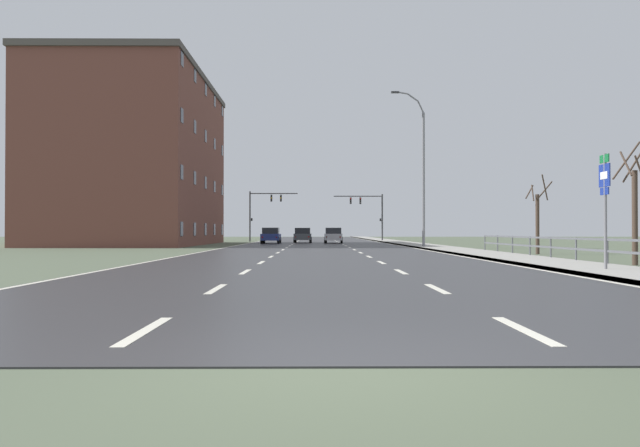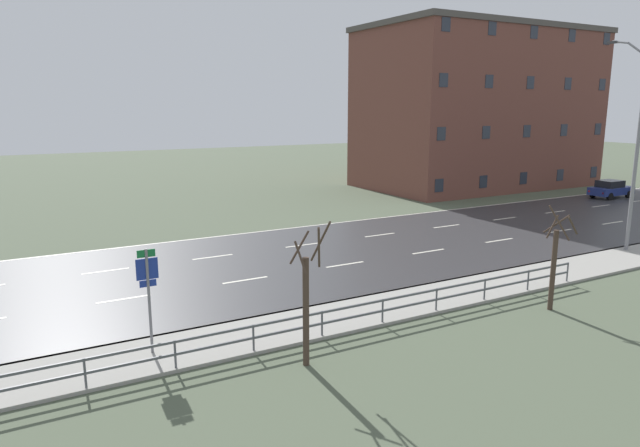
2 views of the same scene
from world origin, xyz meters
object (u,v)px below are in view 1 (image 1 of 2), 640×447
object	(u,v)px
car_far_left	(334,235)
car_far_right	(303,235)
brick_building	(136,161)
traffic_signal_right	(369,208)
traffic_signal_left	(262,207)
car_distant	(271,235)
highway_sign	(605,196)
street_lamp_midground	(422,171)

from	to	relation	value
car_far_left	car_far_right	bearing A→B (deg)	148.72
car_far_left	brick_building	distance (m)	20.32
traffic_signal_right	brick_building	world-z (taller)	brick_building
traffic_signal_right	traffic_signal_left	world-z (taller)	traffic_signal_left
car_far_right	brick_building	xyz separation A→B (m)	(-15.06, -7.93, 6.86)
traffic_signal_right	car_distant	size ratio (longest dim) A/B	1.45
car_far_left	highway_sign	bearing A→B (deg)	-78.98
car_distant	traffic_signal_right	bearing A→B (deg)	51.06
traffic_signal_left	car_far_left	bearing A→B (deg)	-51.59
highway_sign	brick_building	size ratio (longest dim) A/B	0.16
car_distant	brick_building	size ratio (longest dim) A/B	0.18
highway_sign	car_far_left	world-z (taller)	highway_sign
traffic_signal_right	car_distant	world-z (taller)	traffic_signal_right
traffic_signal_right	car_far_left	bearing A→B (deg)	-111.36
car_far_left	brick_building	bearing A→B (deg)	-159.98
car_distant	car_far_right	bearing A→B (deg)	48.30
traffic_signal_right	car_far_left	distance (m)	13.32
street_lamp_midground	car_far_left	distance (m)	19.33
highway_sign	car_far_right	bearing A→B (deg)	102.19
car_far_right	car_far_left	bearing A→B (deg)	-33.11
brick_building	car_far_right	bearing A→B (deg)	27.77
highway_sign	car_far_left	xyz separation A→B (m)	(-6.75, 43.78, -1.47)
traffic_signal_right	car_far_left	xyz separation A→B (m)	(-4.71, -12.05, -3.19)
highway_sign	car_distant	distance (m)	44.43
brick_building	car_far_left	bearing A→B (deg)	17.77
car_far_right	car_far_left	size ratio (longest dim) A/B	0.99
street_lamp_midground	traffic_signal_left	distance (m)	31.32
highway_sign	traffic_signal_right	xyz separation A→B (m)	(-2.04, 55.83, 1.72)
highway_sign	car_distant	bearing A→B (deg)	107.00
brick_building	traffic_signal_right	bearing A→B (deg)	37.95
street_lamp_midground	car_far_left	bearing A→B (deg)	108.11
traffic_signal_right	street_lamp_midground	bearing A→B (deg)	-87.87
car_far_left	street_lamp_midground	bearing A→B (deg)	-69.64
car_distant	car_far_left	size ratio (longest dim) A/B	0.99
car_far_right	car_distant	world-z (taller)	same
brick_building	traffic_signal_left	bearing A→B (deg)	57.77
street_lamp_midground	car_distant	distance (m)	20.98
car_far_right	car_distant	xyz separation A→B (m)	(-3.08, -3.41, 0.00)
traffic_signal_right	car_distant	xyz separation A→B (m)	(-10.94, -13.36, -3.19)
highway_sign	car_far_left	distance (m)	44.32
street_lamp_midground	car_far_left	world-z (taller)	street_lamp_midground
traffic_signal_right	brick_building	size ratio (longest dim) A/B	0.26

